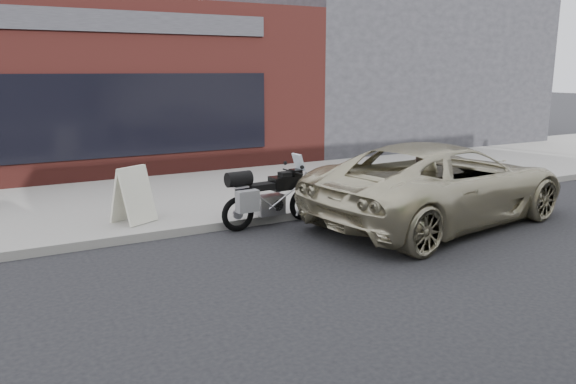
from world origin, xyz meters
The scene contains 7 objects.
ground centered at (0.00, 0.00, 0.00)m, with size 120.00×120.00×0.00m, color black.
near_sidewalk centered at (0.00, 7.00, 0.07)m, with size 44.00×6.00×0.15m, color gray.
storefront centered at (-2.00, 13.98, 2.25)m, with size 14.00×10.07×4.50m.
neighbour_building centered at (10.00, 14.00, 3.00)m, with size 10.00×10.00×6.00m, color #27272C.
motorcycle centered at (0.54, 3.87, 0.55)m, with size 2.03×0.75×1.28m.
minivan centered at (3.50, 2.60, 0.75)m, with size 2.48×5.38×1.50m, color #B4AC8C.
sandwich_sign centered at (-1.62, 4.80, 0.65)m, with size 0.81×0.79×0.99m.
Camera 1 is at (-3.81, -4.95, 2.79)m, focal length 35.00 mm.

